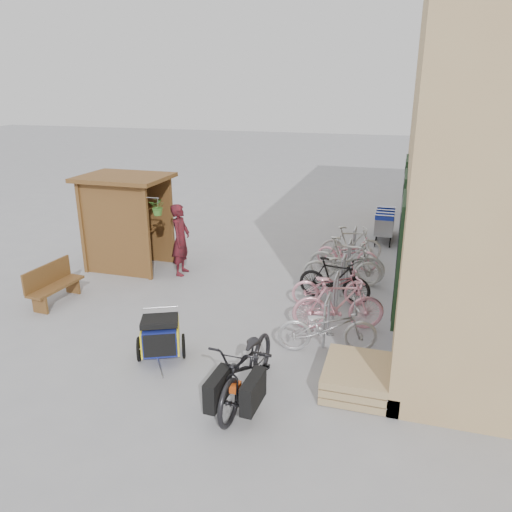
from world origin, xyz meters
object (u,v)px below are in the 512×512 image
(bike_6, at_px, (347,253))
(bike_7, at_px, (351,244))
(kiosk, at_px, (123,209))
(person_kiosk, at_px, (181,240))
(bench, at_px, (53,283))
(bike_0, at_px, (328,327))
(bike_2, at_px, (331,286))
(cargo_bike, at_px, (247,367))
(shopping_carts, at_px, (385,221))
(child_trailer, at_px, (160,335))
(bike_4, at_px, (342,266))
(bike_5, at_px, (346,260))
(bike_3, at_px, (334,280))
(pallet_stack, at_px, (356,377))
(bike_1, at_px, (338,304))

(bike_6, xyz_separation_m, bike_7, (0.03, 0.52, 0.08))
(kiosk, height_order, person_kiosk, kiosk)
(bench, bearing_deg, bike_7, 41.28)
(bike_0, distance_m, bike_6, 4.32)
(person_kiosk, relative_size, bike_6, 1.13)
(bike_0, distance_m, bike_2, 1.97)
(cargo_bike, bearing_deg, bike_2, 82.24)
(shopping_carts, relative_size, child_trailer, 1.35)
(child_trailer, xyz_separation_m, bike_7, (2.59, 5.92, 0.04))
(bike_4, bearing_deg, bike_5, -23.87)
(bench, bearing_deg, child_trailer, -19.53)
(bike_3, bearing_deg, bike_5, 3.60)
(kiosk, bearing_deg, child_trailer, -53.08)
(pallet_stack, distance_m, bike_2, 3.14)
(child_trailer, bearing_deg, bike_1, 10.38)
(pallet_stack, height_order, bike_5, bike_5)
(cargo_bike, height_order, person_kiosk, person_kiosk)
(bike_1, distance_m, bike_4, 2.25)
(pallet_stack, height_order, person_kiosk, person_kiosk)
(kiosk, distance_m, person_kiosk, 1.69)
(child_trailer, bearing_deg, bench, 131.55)
(bench, bearing_deg, shopping_carts, 50.01)
(kiosk, distance_m, cargo_bike, 6.66)
(child_trailer, bearing_deg, kiosk, 102.23)
(pallet_stack, xyz_separation_m, bike_0, (-0.63, 1.06, 0.26))
(bike_1, relative_size, bike_4, 0.97)
(child_trailer, relative_size, bike_7, 0.84)
(child_trailer, bearing_deg, bike_6, 39.92)
(pallet_stack, relative_size, bike_3, 0.74)
(shopping_carts, bearing_deg, person_kiosk, -136.63)
(bike_0, bearing_deg, person_kiosk, 40.59)
(bike_1, bearing_deg, bike_4, -11.60)
(bike_2, xyz_separation_m, bike_7, (0.09, 2.89, 0.05))
(bike_5, bearing_deg, bench, 120.68)
(kiosk, distance_m, bench, 2.70)
(child_trailer, bearing_deg, shopping_carts, 43.35)
(bike_3, bearing_deg, bike_2, -175.44)
(bench, distance_m, cargo_bike, 5.55)
(cargo_bike, relative_size, bike_6, 1.34)
(bench, distance_m, bike_0, 6.06)
(person_kiosk, height_order, bike_0, person_kiosk)
(bench, distance_m, shopping_carts, 9.57)
(bike_1, distance_m, bike_6, 3.45)
(cargo_bike, xyz_separation_m, bike_6, (0.77, 6.11, -0.13))
(child_trailer, height_order, person_kiosk, person_kiosk)
(bike_5, height_order, bike_6, bike_5)
(bike_3, bearing_deg, bike_4, 5.60)
(shopping_carts, bearing_deg, cargo_bike, -99.81)
(kiosk, relative_size, child_trailer, 1.79)
(bench, height_order, bike_5, bike_5)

